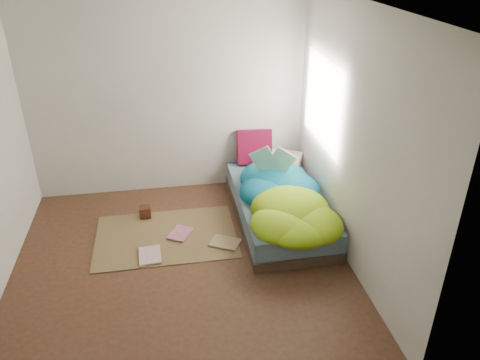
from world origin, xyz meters
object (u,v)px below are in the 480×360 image
Objects in this scene: bed at (278,206)px; floor_book_a at (139,257)px; open_book at (273,153)px; wooden_box at (145,212)px; floor_book_b at (172,232)px; pillow_magenta at (254,147)px.

bed is 6.19× the size of floor_book_a.
open_book reaches higher than bed.
wooden_box reaches higher than floor_book_b.
wooden_box is 0.51m from floor_book_b.
floor_book_b is (-1.25, -0.28, -0.79)m from open_book.
bed reaches higher than floor_book_a.
bed is at bearing -52.23° from open_book.
floor_book_a is (-1.62, -0.70, -0.79)m from open_book.
open_book is at bearing -79.53° from pillow_magenta.
bed is at bearing 34.73° from floor_book_b.
bed is at bearing 15.24° from floor_book_a.
floor_book_b is at bearing -133.63° from pillow_magenta.
floor_book_b is (-1.30, -0.12, -0.14)m from bed.
pillow_magenta reaches higher than floor_book_b.
pillow_magenta is 1.66m from floor_book_b.
bed reaches higher than floor_book_b.
pillow_magenta reaches higher than floor_book_a.
pillow_magenta is at bearing 22.53° from wooden_box.
wooden_box is (-1.55, 0.13, -0.73)m from open_book.
open_book is at bearing 20.68° from floor_book_a.
bed is 1.31m from floor_book_b.
floor_book_b is at bearing 46.02° from floor_book_a.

